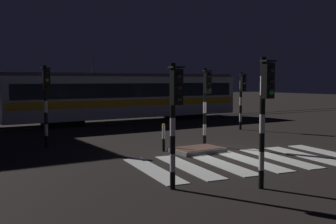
# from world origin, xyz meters

# --- Properties ---
(ground_plane) EXTENTS (120.00, 120.00, 0.00)m
(ground_plane) POSITION_xyz_m (0.00, 0.00, 0.00)
(ground_plane) COLOR black
(rail_near) EXTENTS (80.00, 0.12, 0.03)m
(rail_near) POSITION_xyz_m (0.00, 11.99, 0.01)
(rail_near) COLOR #59595E
(rail_near) RESTS_ON ground
(rail_far) EXTENTS (80.00, 0.12, 0.03)m
(rail_far) POSITION_xyz_m (0.00, 13.43, 0.01)
(rail_far) COLOR #59595E
(rail_far) RESTS_ON ground
(crosswalk_zebra) EXTENTS (8.49, 5.06, 0.02)m
(crosswalk_zebra) POSITION_xyz_m (0.00, -1.55, 0.01)
(crosswalk_zebra) COLOR silver
(crosswalk_zebra) RESTS_ON ground
(traffic_island) EXTENTS (1.94, 1.32, 0.18)m
(traffic_island) POSITION_xyz_m (-0.53, 0.84, 0.09)
(traffic_island) COLOR slate
(traffic_island) RESTS_ON ground
(traffic_light_corner_far_right) EXTENTS (0.36, 0.42, 3.24)m
(traffic_light_corner_far_right) POSITION_xyz_m (5.78, 5.23, 2.14)
(traffic_light_corner_far_right) COLOR black
(traffic_light_corner_far_right) RESTS_ON ground
(traffic_light_corner_near_left) EXTENTS (0.36, 0.42, 3.24)m
(traffic_light_corner_near_left) POSITION_xyz_m (-4.26, -3.27, 2.14)
(traffic_light_corner_near_left) COLOR black
(traffic_light_corner_near_left) RESTS_ON ground
(traffic_light_corner_far_left) EXTENTS (0.36, 0.42, 3.42)m
(traffic_light_corner_far_left) POSITION_xyz_m (-5.22, 4.99, 2.25)
(traffic_light_corner_far_left) COLOR black
(traffic_light_corner_far_left) RESTS_ON ground
(traffic_light_kerb_mid_left) EXTENTS (0.36, 0.42, 3.40)m
(traffic_light_kerb_mid_left) POSITION_xyz_m (-2.28, -4.44, 2.24)
(traffic_light_kerb_mid_left) COLOR black
(traffic_light_kerb_mid_left) RESTS_ON ground
(traffic_light_median_centre) EXTENTS (0.36, 0.42, 3.30)m
(traffic_light_median_centre) POSITION_xyz_m (0.57, 1.72, 2.18)
(traffic_light_median_centre) COLOR black
(traffic_light_median_centre) RESTS_ON ground
(tram) EXTENTS (16.62, 2.58, 4.15)m
(tram) POSITION_xyz_m (2.36, 12.71, 1.75)
(tram) COLOR silver
(tram) RESTS_ON ground
(bollard_island_edge) EXTENTS (0.12, 0.12, 1.11)m
(bollard_island_edge) POSITION_xyz_m (-1.55, 1.68, 0.56)
(bollard_island_edge) COLOR black
(bollard_island_edge) RESTS_ON ground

